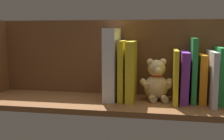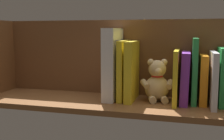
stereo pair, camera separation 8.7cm
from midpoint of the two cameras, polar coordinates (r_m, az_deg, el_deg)
ground_plane at (r=116.23cm, az=-2.17°, el=-6.78°), size 114.63×31.42×2.20cm
shelf_back_panel at (r=126.19cm, az=-0.86°, el=2.61°), size 114.63×1.50×33.52cm
book_2 at (r=116.88cm, az=19.08°, el=-1.02°), size 2.26×15.44×22.19cm
book_3 at (r=114.30cm, az=17.68°, el=-1.51°), size 2.04×20.05×20.77cm
book_4 at (r=116.82cm, az=15.83°, el=-1.63°), size 2.82×14.39×19.22cm
book_5 at (r=116.05cm, az=14.22°, el=0.01°), size 1.99×14.44×25.80cm
book_6 at (r=115.27cm, az=12.44°, el=-1.37°), size 3.54×16.46×20.34cm
book_7 at (r=114.03cm, az=10.74°, el=-1.21°), size 1.75×18.71×21.12cm
teddy_bear at (r=116.23cm, az=6.98°, el=-2.43°), size 13.63×12.71×17.32cm
book_8 at (r=115.38cm, az=1.87°, el=-0.15°), size 3.12×18.12×24.42cm
book_9 at (r=116.61cm, az=0.14°, el=-0.00°), size 2.25×16.79×24.66cm
dictionary_thick_white at (r=116.62cm, az=-2.12°, el=1.23°), size 4.90×17.82×29.66cm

